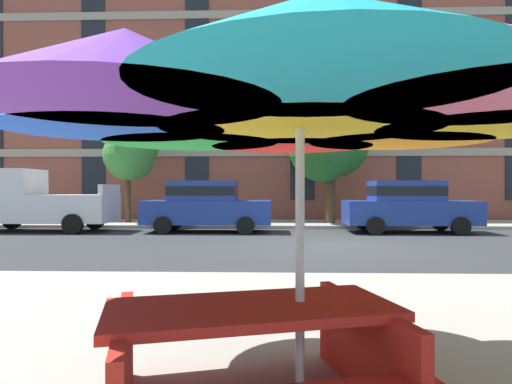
{
  "coord_description": "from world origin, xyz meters",
  "views": [
    {
      "loc": [
        -1.44,
        -11.94,
        1.5
      ],
      "look_at": [
        -1.95,
        3.2,
        1.4
      ],
      "focal_mm": 31.7,
      "sensor_mm": 36.0,
      "label": 1
    }
  ],
  "objects_px": {
    "street_tree_middle": "(329,147)",
    "street_tree_left": "(131,151)",
    "sedan_blue": "(206,205)",
    "pickup_white": "(34,202)",
    "picnic_table": "(252,350)",
    "sedan_blue_midblock": "(408,205)",
    "patio_umbrella": "(300,101)"
  },
  "relations": [
    {
      "from": "street_tree_left",
      "to": "patio_umbrella",
      "type": "height_order",
      "value": "street_tree_left"
    },
    {
      "from": "sedan_blue_midblock",
      "to": "pickup_white",
      "type": "bearing_deg",
      "value": 180.0
    },
    {
      "from": "pickup_white",
      "to": "patio_umbrella",
      "type": "height_order",
      "value": "patio_umbrella"
    },
    {
      "from": "sedan_blue",
      "to": "sedan_blue_midblock",
      "type": "height_order",
      "value": "same"
    },
    {
      "from": "sedan_blue_midblock",
      "to": "picnic_table",
      "type": "xyz_separation_m",
      "value": [
        -4.82,
        -12.81,
        -0.46
      ]
    },
    {
      "from": "sedan_blue_midblock",
      "to": "street_tree_left",
      "type": "bearing_deg",
      "value": 165.34
    },
    {
      "from": "sedan_blue_midblock",
      "to": "patio_umbrella",
      "type": "bearing_deg",
      "value": -109.55
    },
    {
      "from": "pickup_white",
      "to": "sedan_blue_midblock",
      "type": "height_order",
      "value": "pickup_white"
    },
    {
      "from": "street_tree_middle",
      "to": "sedan_blue_midblock",
      "type": "bearing_deg",
      "value": -51.18
    },
    {
      "from": "street_tree_left",
      "to": "patio_umbrella",
      "type": "relative_size",
      "value": 1.12
    },
    {
      "from": "sedan_blue_midblock",
      "to": "street_tree_left",
      "type": "distance_m",
      "value": 11.0
    },
    {
      "from": "picnic_table",
      "to": "sedan_blue",
      "type": "bearing_deg",
      "value": 99.48
    },
    {
      "from": "sedan_blue",
      "to": "street_tree_left",
      "type": "height_order",
      "value": "street_tree_left"
    },
    {
      "from": "sedan_blue_midblock",
      "to": "sedan_blue",
      "type": "bearing_deg",
      "value": 180.0
    },
    {
      "from": "street_tree_left",
      "to": "patio_umbrella",
      "type": "xyz_separation_m",
      "value": [
        5.93,
        -15.43,
        -1.0
      ]
    },
    {
      "from": "sedan_blue",
      "to": "street_tree_middle",
      "type": "xyz_separation_m",
      "value": [
        4.63,
        2.89,
        2.27
      ]
    },
    {
      "from": "street_tree_left",
      "to": "street_tree_middle",
      "type": "relative_size",
      "value": 0.93
    },
    {
      "from": "pickup_white",
      "to": "patio_umbrella",
      "type": "xyz_separation_m",
      "value": [
        8.57,
        -12.7,
        1.05
      ]
    },
    {
      "from": "sedan_blue_midblock",
      "to": "street_tree_middle",
      "type": "height_order",
      "value": "street_tree_middle"
    },
    {
      "from": "sedan_blue",
      "to": "picnic_table",
      "type": "bearing_deg",
      "value": -80.52
    },
    {
      "from": "sedan_blue",
      "to": "street_tree_middle",
      "type": "height_order",
      "value": "street_tree_middle"
    },
    {
      "from": "pickup_white",
      "to": "sedan_blue",
      "type": "bearing_deg",
      "value": -0.0
    },
    {
      "from": "street_tree_left",
      "to": "picnic_table",
      "type": "bearing_deg",
      "value": -70.11
    },
    {
      "from": "sedan_blue_midblock",
      "to": "picnic_table",
      "type": "bearing_deg",
      "value": -110.62
    },
    {
      "from": "pickup_white",
      "to": "patio_umbrella",
      "type": "bearing_deg",
      "value": -56.0
    },
    {
      "from": "sedan_blue",
      "to": "street_tree_left",
      "type": "bearing_deg",
      "value": 141.91
    },
    {
      "from": "street_tree_middle",
      "to": "picnic_table",
      "type": "height_order",
      "value": "street_tree_middle"
    },
    {
      "from": "pickup_white",
      "to": "street_tree_left",
      "type": "xyz_separation_m",
      "value": [
        2.63,
        2.73,
        2.05
      ]
    },
    {
      "from": "pickup_white",
      "to": "picnic_table",
      "type": "xyz_separation_m",
      "value": [
        8.26,
        -12.81,
        -0.54
      ]
    },
    {
      "from": "sedan_blue_midblock",
      "to": "street_tree_middle",
      "type": "relative_size",
      "value": 0.93
    },
    {
      "from": "street_tree_middle",
      "to": "street_tree_left",
      "type": "bearing_deg",
      "value": -178.87
    },
    {
      "from": "sedan_blue",
      "to": "picnic_table",
      "type": "distance_m",
      "value": 12.99
    }
  ]
}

